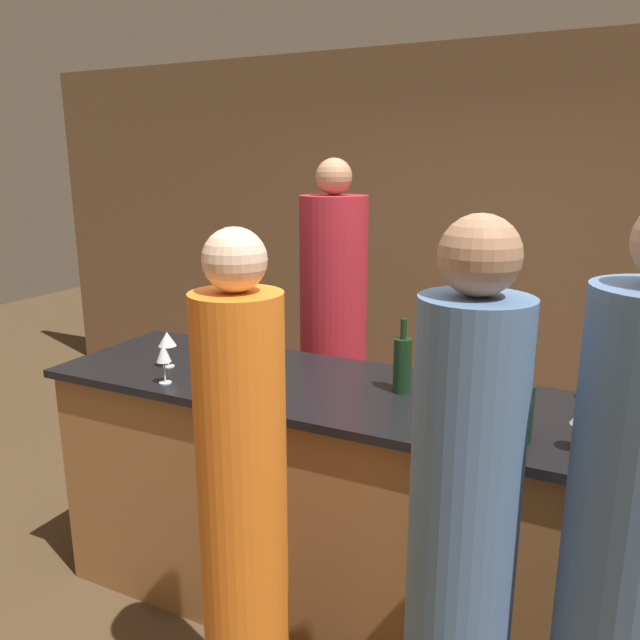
% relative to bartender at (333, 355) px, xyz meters
% --- Properties ---
extents(ground_plane, '(14.00, 14.00, 0.00)m').
position_rel_bartender_xyz_m(ground_plane, '(0.44, -0.81, -0.93)').
color(ground_plane, '#4C3823').
extents(back_wall, '(8.00, 0.06, 2.80)m').
position_rel_bartender_xyz_m(back_wall, '(0.44, 1.56, 0.47)').
color(back_wall, brown).
rests_on(back_wall, ground_plane).
extents(bar_counter, '(2.65, 0.76, 1.08)m').
position_rel_bartender_xyz_m(bar_counter, '(0.44, -0.81, -0.39)').
color(bar_counter, '#996638').
rests_on(bar_counter, ground_plane).
extents(bartender, '(0.37, 0.37, 2.00)m').
position_rel_bartender_xyz_m(bartender, '(0.00, 0.00, 0.00)').
color(bartender, maroon).
rests_on(bartender, ground_plane).
extents(guest_0, '(0.28, 0.28, 1.80)m').
position_rel_bartender_xyz_m(guest_0, '(0.40, -1.54, -0.08)').
color(guest_0, orange).
rests_on(guest_0, ground_plane).
extents(guest_1, '(0.28, 0.28, 1.87)m').
position_rel_bartender_xyz_m(guest_1, '(1.10, -1.56, -0.05)').
color(guest_1, '#4C6B93').
rests_on(guest_1, ground_plane).
extents(guest_2, '(0.34, 0.34, 1.91)m').
position_rel_bartender_xyz_m(guest_2, '(1.50, -1.51, -0.04)').
color(guest_2, '#4C6B93').
rests_on(guest_2, ground_plane).
extents(wine_bottle_0, '(0.07, 0.07, 0.31)m').
position_rel_bartender_xyz_m(wine_bottle_0, '(0.65, -0.74, 0.26)').
color(wine_bottle_0, black).
rests_on(wine_bottle_0, bar_counter).
extents(wine_bottle_1, '(0.08, 0.08, 0.28)m').
position_rel_bartender_xyz_m(wine_bottle_1, '(1.15, -1.00, 0.25)').
color(wine_bottle_1, black).
rests_on(wine_bottle_1, bar_counter).
extents(wine_bottle_2, '(0.08, 0.08, 0.27)m').
position_rel_bartender_xyz_m(wine_bottle_2, '(1.41, -0.52, 0.25)').
color(wine_bottle_2, black).
rests_on(wine_bottle_2, bar_counter).
extents(wine_glass_0, '(0.08, 0.08, 0.16)m').
position_rel_bartender_xyz_m(wine_glass_0, '(-0.41, -0.90, 0.27)').
color(wine_glass_0, silver).
rests_on(wine_glass_0, bar_counter).
extents(wine_glass_1, '(0.08, 0.08, 0.15)m').
position_rel_bartender_xyz_m(wine_glass_1, '(1.34, -0.99, 0.26)').
color(wine_glass_1, silver).
rests_on(wine_glass_1, bar_counter).
extents(wine_glass_2, '(0.06, 0.06, 0.17)m').
position_rel_bartender_xyz_m(wine_glass_2, '(-0.28, -1.08, 0.27)').
color(wine_glass_2, silver).
rests_on(wine_glass_2, bar_counter).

